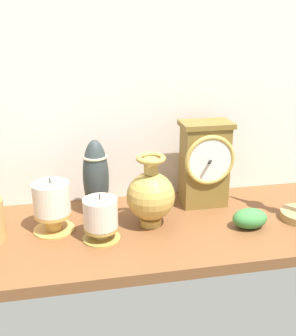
% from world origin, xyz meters
% --- Properties ---
extents(ground_plane, '(1.00, 0.36, 0.02)m').
position_xyz_m(ground_plane, '(0.00, 0.00, -0.01)').
color(ground_plane, brown).
extents(back_wall, '(1.20, 0.02, 0.65)m').
position_xyz_m(back_wall, '(0.00, 0.18, 0.33)').
color(back_wall, silver).
rests_on(back_wall, ground_plane).
extents(mantel_clock, '(0.12, 0.10, 0.21)m').
position_xyz_m(mantel_clock, '(0.16, 0.09, 0.11)').
color(mantel_clock, brown).
rests_on(mantel_clock, ground_plane).
extents(brass_vase_bulbous, '(0.11, 0.11, 0.16)m').
position_xyz_m(brass_vase_bulbous, '(0.01, 0.01, 0.07)').
color(brass_vase_bulbous, tan).
rests_on(brass_vase_bulbous, ground_plane).
extents(pillar_candle_front, '(0.08, 0.08, 0.10)m').
position_xyz_m(pillar_candle_front, '(-0.11, -0.03, 0.05)').
color(pillar_candle_front, '#AB8C42').
rests_on(pillar_candle_front, ground_plane).
extents(pillar_candle_near_clock, '(0.09, 0.09, 0.12)m').
position_xyz_m(pillar_candle_near_clock, '(-0.21, 0.02, 0.06)').
color(pillar_candle_near_clock, gold).
rests_on(pillar_candle_near_clock, ground_plane).
extents(tall_ceramic_vase, '(0.06, 0.06, 0.18)m').
position_xyz_m(tall_ceramic_vase, '(-0.11, 0.09, 0.09)').
color(tall_ceramic_vase, '#323B3B').
rests_on(tall_ceramic_vase, ground_plane).
extents(ivy_sprig, '(0.08, 0.06, 0.04)m').
position_xyz_m(ivy_sprig, '(0.22, -0.05, 0.02)').
color(ivy_sprig, '#3B7F3C').
rests_on(ivy_sprig, ground_plane).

